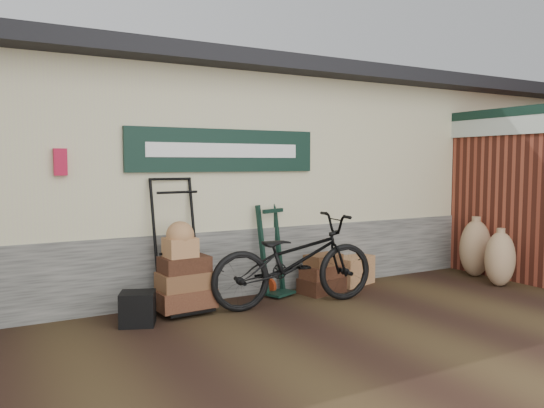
{
  "coord_description": "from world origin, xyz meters",
  "views": [
    {
      "loc": [
        -3.12,
        -5.33,
        1.79
      ],
      "look_at": [
        0.36,
        0.9,
        1.24
      ],
      "focal_mm": 35.0,
      "sensor_mm": 36.0,
      "label": 1
    }
  ],
  "objects_px": {
    "black_trunk": "(138,309)",
    "bicycle": "(294,255)",
    "green_barrow": "(273,250)",
    "suitcase_stack": "(322,273)",
    "porter_trolley": "(178,243)",
    "wicker_hamper": "(351,270)"
  },
  "relations": [
    {
      "from": "suitcase_stack",
      "to": "bicycle",
      "type": "relative_size",
      "value": 0.28
    },
    {
      "from": "suitcase_stack",
      "to": "black_trunk",
      "type": "bearing_deg",
      "value": -175.0
    },
    {
      "from": "suitcase_stack",
      "to": "wicker_hamper",
      "type": "height_order",
      "value": "suitcase_stack"
    },
    {
      "from": "green_barrow",
      "to": "porter_trolley",
      "type": "bearing_deg",
      "value": 162.76
    },
    {
      "from": "wicker_hamper",
      "to": "porter_trolley",
      "type": "bearing_deg",
      "value": -177.91
    },
    {
      "from": "green_barrow",
      "to": "black_trunk",
      "type": "height_order",
      "value": "green_barrow"
    },
    {
      "from": "bicycle",
      "to": "suitcase_stack",
      "type": "bearing_deg",
      "value": -55.55
    },
    {
      "from": "suitcase_stack",
      "to": "porter_trolley",
      "type": "bearing_deg",
      "value": 176.43
    },
    {
      "from": "green_barrow",
      "to": "bicycle",
      "type": "xyz_separation_m",
      "value": [
        -0.02,
        -0.59,
        0.02
      ]
    },
    {
      "from": "black_trunk",
      "to": "bicycle",
      "type": "bearing_deg",
      "value": -4.02
    },
    {
      "from": "green_barrow",
      "to": "bicycle",
      "type": "bearing_deg",
      "value": -113.67
    },
    {
      "from": "green_barrow",
      "to": "black_trunk",
      "type": "relative_size",
      "value": 3.29
    },
    {
      "from": "porter_trolley",
      "to": "black_trunk",
      "type": "distance_m",
      "value": 0.94
    },
    {
      "from": "porter_trolley",
      "to": "bicycle",
      "type": "relative_size",
      "value": 0.75
    },
    {
      "from": "suitcase_stack",
      "to": "bicycle",
      "type": "height_order",
      "value": "bicycle"
    },
    {
      "from": "suitcase_stack",
      "to": "wicker_hamper",
      "type": "distance_m",
      "value": 0.72
    },
    {
      "from": "black_trunk",
      "to": "bicycle",
      "type": "xyz_separation_m",
      "value": [
        1.94,
        -0.14,
        0.45
      ]
    },
    {
      "from": "wicker_hamper",
      "to": "bicycle",
      "type": "bearing_deg",
      "value": -156.5
    },
    {
      "from": "black_trunk",
      "to": "wicker_hamper",
      "type": "bearing_deg",
      "value": 7.82
    },
    {
      "from": "green_barrow",
      "to": "bicycle",
      "type": "relative_size",
      "value": 0.56
    },
    {
      "from": "wicker_hamper",
      "to": "green_barrow",
      "type": "bearing_deg",
      "value": 180.0
    },
    {
      "from": "suitcase_stack",
      "to": "black_trunk",
      "type": "relative_size",
      "value": 1.64
    }
  ]
}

